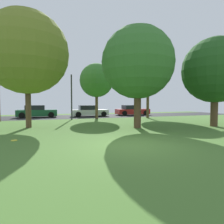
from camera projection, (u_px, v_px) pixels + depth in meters
name	position (u px, v px, depth m)	size (l,w,h in m)	color
ground_plane	(131.00, 145.00, 7.80)	(44.00, 44.00, 0.00)	#47702D
road_strip	(76.00, 117.00, 22.93)	(44.00, 6.40, 0.01)	#28282B
oak_tree_left	(97.00, 80.00, 19.64)	(3.50, 3.50, 5.77)	brown
birch_tree_lone	(27.00, 53.00, 12.79)	(5.59, 5.59, 7.90)	brown
oak_tree_right	(215.00, 70.00, 13.58)	(4.67, 4.67, 6.39)	brown
maple_tree_near	(148.00, 73.00, 20.66)	(4.53, 4.53, 7.23)	brown
oak_tree_center	(138.00, 63.00, 12.74)	(4.89, 4.89, 6.87)	brown
frisbee_disc	(14.00, 140.00, 8.63)	(0.27, 0.27, 0.03)	yellow
parked_car_green	(37.00, 112.00, 21.76)	(4.33, 1.99, 1.39)	#195633
parked_car_white	(89.00, 111.00, 23.15)	(4.38, 1.93, 1.36)	white
parked_car_red	(132.00, 110.00, 25.71)	(4.43, 2.12, 1.34)	#B21E1E
street_lamp_post	(72.00, 97.00, 18.91)	(0.14, 0.14, 4.50)	#2D2D33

